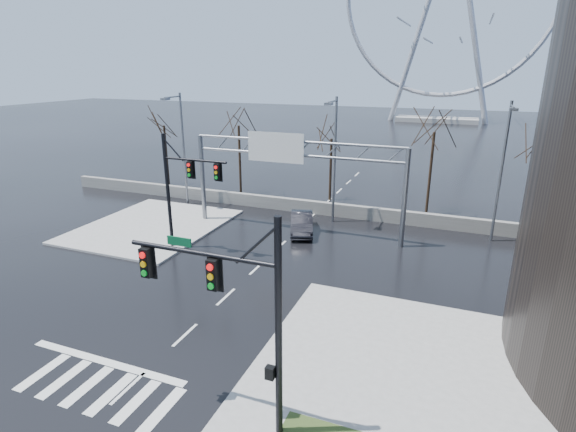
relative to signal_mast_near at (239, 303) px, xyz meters
The scene contains 16 objects.
ground 8.15m from the signal_mast_near, 141.85° to the left, with size 260.00×260.00×0.00m, color black.
sidewalk_right_ext 9.12m from the signal_mast_near, 51.18° to the left, with size 12.00×10.00×0.15m, color gray.
sidewalk_far 23.25m from the signal_mast_near, 135.18° to the left, with size 10.00×12.00×0.15m, color gray.
barrier_wall 24.96m from the signal_mast_near, 102.07° to the left, with size 52.00×0.50×1.10m, color slate.
signal_mast_near is the anchor object (origin of this frame).
signal_mast_far 17.03m from the signal_mast_near, 130.26° to the left, with size 4.72×0.41×8.00m.
sign_gantry 19.79m from the signal_mast_near, 106.19° to the left, with size 16.36×0.40×7.60m.
streetlight_left 28.07m from the signal_mast_near, 127.67° to the left, with size 0.50×2.55×10.00m.
streetlight_mid 22.44m from the signal_mast_near, 98.05° to the left, with size 0.50×2.55×10.00m.
streetlight_right 23.92m from the signal_mast_near, 68.25° to the left, with size 0.50×2.55×10.00m.
tree_far_left 36.36m from the signal_mast_near, 129.53° to the left, with size 3.50×3.50×7.00m.
tree_left 30.98m from the signal_mast_near, 117.18° to the left, with size 3.75×3.75×7.50m.
tree_center 29.00m from the signal_mast_near, 100.21° to the left, with size 3.25×3.25×6.50m.
tree_right 27.84m from the signal_mast_near, 82.02° to the left, with size 3.90×3.90×7.80m.
tree_far_right 30.45m from the signal_mast_near, 67.07° to the left, with size 3.40×3.40×6.80m.
car 20.16m from the signal_mast_near, 103.64° to the left, with size 1.64×4.71×1.55m, color black.
Camera 1 is at (11.27, -15.42, 12.13)m, focal length 28.00 mm.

